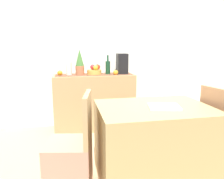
% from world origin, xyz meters
% --- Properties ---
extents(ground_plane, '(6.40, 6.40, 0.02)m').
position_xyz_m(ground_plane, '(0.00, 0.00, -0.01)').
color(ground_plane, tan).
rests_on(ground_plane, ground).
extents(room_wall_rear, '(6.40, 0.06, 2.70)m').
position_xyz_m(room_wall_rear, '(0.00, 1.18, 1.35)').
color(room_wall_rear, white).
rests_on(room_wall_rear, ground).
extents(sideboard_console, '(1.24, 0.42, 0.87)m').
position_xyz_m(sideboard_console, '(-0.23, 0.92, 0.43)').
color(sideboard_console, tan).
rests_on(sideboard_console, ground).
extents(table_runner, '(1.17, 0.32, 0.01)m').
position_xyz_m(table_runner, '(-0.23, 0.92, 0.87)').
color(table_runner, brown).
rests_on(table_runner, sideboard_console).
extents(fruit_bowl, '(0.22, 0.22, 0.07)m').
position_xyz_m(fruit_bowl, '(-0.22, 0.92, 0.91)').
color(fruit_bowl, gold).
rests_on(fruit_bowl, table_runner).
extents(apple_upper, '(0.08, 0.08, 0.08)m').
position_xyz_m(apple_upper, '(-0.24, 0.93, 0.99)').
color(apple_upper, red).
rests_on(apple_upper, fruit_bowl).
extents(apple_rear, '(0.07, 0.07, 0.07)m').
position_xyz_m(apple_rear, '(-0.21, 0.86, 0.98)').
color(apple_rear, gold).
rests_on(apple_rear, fruit_bowl).
extents(apple_right, '(0.08, 0.08, 0.08)m').
position_xyz_m(apple_right, '(-0.17, 0.93, 0.99)').
color(apple_right, '#B52F17').
rests_on(apple_right, fruit_bowl).
extents(wine_bottle, '(0.07, 0.07, 0.30)m').
position_xyz_m(wine_bottle, '(-0.01, 0.92, 0.98)').
color(wine_bottle, '#163F26').
rests_on(wine_bottle, sideboard_console).
extents(coffee_maker, '(0.16, 0.18, 0.32)m').
position_xyz_m(coffee_maker, '(0.22, 0.92, 1.03)').
color(coffee_maker, black).
rests_on(coffee_maker, sideboard_console).
extents(ceramic_vase, '(0.08, 0.08, 0.20)m').
position_xyz_m(ceramic_vase, '(-0.60, 0.92, 0.97)').
color(ceramic_vase, silver).
rests_on(ceramic_vase, sideboard_console).
extents(potted_plant, '(0.13, 0.13, 0.39)m').
position_xyz_m(potted_plant, '(-0.44, 0.92, 1.06)').
color(potted_plant, '#AC6543').
rests_on(potted_plant, sideboard_console).
extents(orange_loose_mid, '(0.08, 0.08, 0.08)m').
position_xyz_m(orange_loose_mid, '(-0.74, 0.90, 0.91)').
color(orange_loose_mid, orange).
rests_on(orange_loose_mid, sideboard_console).
extents(orange_loose_end, '(0.07, 0.07, 0.07)m').
position_xyz_m(orange_loose_end, '(0.09, 0.81, 0.91)').
color(orange_loose_end, orange).
rests_on(orange_loose_end, sideboard_console).
extents(dining_table, '(1.07, 0.77, 0.74)m').
position_xyz_m(dining_table, '(0.18, -0.55, 0.37)').
color(dining_table, tan).
rests_on(dining_table, ground).
extents(open_book, '(0.32, 0.27, 0.02)m').
position_xyz_m(open_book, '(0.25, -0.60, 0.75)').
color(open_book, white).
rests_on(open_book, dining_table).
extents(chair_near_window, '(0.46, 0.46, 0.90)m').
position_xyz_m(chair_near_window, '(-0.62, -0.55, 0.27)').
color(chair_near_window, tan).
rests_on(chair_near_window, ground).
extents(chair_by_corner, '(0.48, 0.48, 0.90)m').
position_xyz_m(chair_by_corner, '(0.98, -0.55, 0.27)').
color(chair_by_corner, tan).
rests_on(chair_by_corner, ground).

